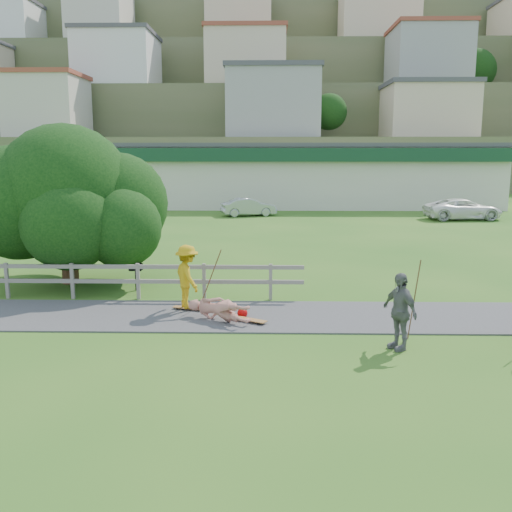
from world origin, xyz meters
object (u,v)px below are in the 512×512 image
at_px(car_silver, 249,207).
at_px(tree, 67,219).
at_px(spectator_b, 400,311).
at_px(skater_rider, 187,280).
at_px(bbq, 136,277).
at_px(skater_fallen, 219,310).
at_px(car_white, 463,209).

height_order(car_silver, tree, tree).
distance_m(spectator_b, car_silver, 27.66).
distance_m(spectator_b, tree, 11.68).
relative_size(skater_rider, bbq, 2.04).
bearing_deg(bbq, tree, 157.17).
height_order(skater_fallen, car_silver, car_silver).
relative_size(skater_fallen, car_white, 0.37).
bearing_deg(bbq, car_white, 48.83).
xyz_separation_m(car_silver, tree, (-5.31, -20.91, 1.56)).
height_order(skater_rider, car_white, skater_rider).
relative_size(spectator_b, tree, 0.25).
distance_m(skater_fallen, bbq, 4.53).
bearing_deg(skater_fallen, bbq, 73.51).
bearing_deg(spectator_b, skater_rider, -148.37).
bearing_deg(tree, skater_fallen, -39.15).
bearing_deg(spectator_b, tree, -151.91).
distance_m(spectator_b, bbq, 9.00).
relative_size(skater_rider, car_white, 0.36).
distance_m(car_silver, tree, 21.63).
height_order(spectator_b, car_white, spectator_b).
bearing_deg(car_white, skater_fallen, 142.71).
distance_m(skater_fallen, spectator_b, 4.70).
height_order(spectator_b, bbq, spectator_b).
bearing_deg(car_silver, bbq, 156.70).
height_order(car_white, bbq, car_white).
distance_m(skater_rider, car_silver, 24.33).
height_order(skater_fallen, spectator_b, spectator_b).
bearing_deg(skater_rider, car_white, -63.26).
bearing_deg(car_white, bbq, 133.29).
xyz_separation_m(skater_rider, tree, (-4.49, 3.41, 1.29)).
xyz_separation_m(skater_fallen, spectator_b, (4.24, -1.97, 0.54)).
xyz_separation_m(spectator_b, tree, (-9.68, 6.40, 1.30)).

